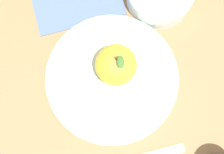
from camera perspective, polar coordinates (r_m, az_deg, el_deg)
ground_plane at (r=0.59m, az=0.66°, el=-3.16°), size 2.40×2.40×0.00m
dinner_plate at (r=0.58m, az=-0.00°, el=-0.20°), size 0.26×0.26×0.02m
apple at (r=0.54m, az=0.76°, el=2.30°), size 0.08×0.08×0.09m
linen_napkin at (r=0.65m, az=-6.61°, el=14.20°), size 0.19×0.22×0.00m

